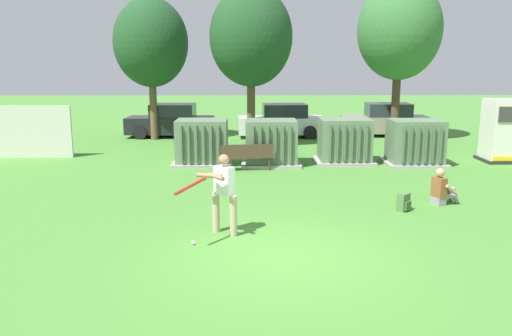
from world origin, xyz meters
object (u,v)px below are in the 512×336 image
generator_enclosure (505,131)px  parked_car_right_of_center (385,121)px  seated_spectator (442,190)px  transformer_mid_east (344,142)px  backpack (404,202)px  parked_car_left_of_center (282,122)px  transformer_mid_west (271,143)px  park_bench (247,155)px  sports_ball (193,243)px  parked_car_leftmost (171,122)px  transformer_west (202,143)px  transformer_east (415,143)px  batter (223,190)px

generator_enclosure → parked_car_right_of_center: generator_enclosure is taller
parked_car_right_of_center → seated_spectator: bearing=-98.2°
transformer_mid_east → seated_spectator: 5.84m
backpack → parked_car_left_of_center: size_ratio=0.10×
generator_enclosure → seated_spectator: generator_enclosure is taller
seated_spectator → transformer_mid_east: bearing=105.2°
transformer_mid_west → park_bench: 1.32m
sports_ball → parked_car_right_of_center: bearing=63.0°
generator_enclosure → park_bench: generator_enclosure is taller
parked_car_leftmost → park_bench: bearing=-65.2°
transformer_mid_west → generator_enclosure: generator_enclosure is taller
transformer_mid_west → parked_car_leftmost: (-4.62, 7.14, -0.04)m
transformer_west → transformer_east: size_ratio=1.00×
transformer_west → seated_spectator: size_ratio=2.18×
transformer_mid_west → backpack: 6.65m
transformer_west → backpack: bearing=-47.3°
park_bench → backpack: bearing=-51.3°
backpack → parked_car_leftmost: parked_car_leftmost is taller
transformer_west → park_bench: bearing=-34.2°
batter → sports_ball: (-0.58, -0.65, -0.93)m
parked_car_leftmost → parked_car_left_of_center: same height
generator_enclosure → parked_car_left_of_center: generator_enclosure is taller
transformer_mid_west → seated_spectator: 6.77m
transformer_east → sports_ball: 10.84m
transformer_mid_west → transformer_mid_east: same height
park_bench → parked_car_leftmost: bearing=114.8°
transformer_mid_west → parked_car_left_of_center: 7.13m
transformer_mid_west → transformer_east: size_ratio=1.00×
park_bench → parked_car_left_of_center: parked_car_left_of_center is taller
batter → sports_ball: size_ratio=19.33×
generator_enclosure → parked_car_leftmost: bearing=153.8°
batter → parked_car_left_of_center: 14.84m
transformer_mid_west → parked_car_right_of_center: bearing=50.7°
generator_enclosure → seated_spectator: bearing=-127.3°
generator_enclosure → park_bench: 9.70m
batter → parked_car_right_of_center: bearing=63.8°
transformer_east → parked_car_left_of_center: size_ratio=0.49×
transformer_west → backpack: size_ratio=4.77×
sports_ball → parked_car_right_of_center: 17.56m
transformer_west → generator_enclosure: bearing=2.5°
sports_ball → park_bench: bearing=81.7°
transformer_east → seated_spectator: (-0.93, -5.21, -0.41)m
park_bench → parked_car_leftmost: size_ratio=0.43×
batter → parked_car_left_of_center: batter is taller
backpack → parked_car_right_of_center: parked_car_right_of_center is taller
transformer_mid_west → sports_ball: size_ratio=23.33×
transformer_west → backpack: 8.17m
generator_enclosure → backpack: bearing=-131.0°
parked_car_leftmost → parked_car_right_of_center: bearing=1.3°
generator_enclosure → parked_car_right_of_center: 7.30m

